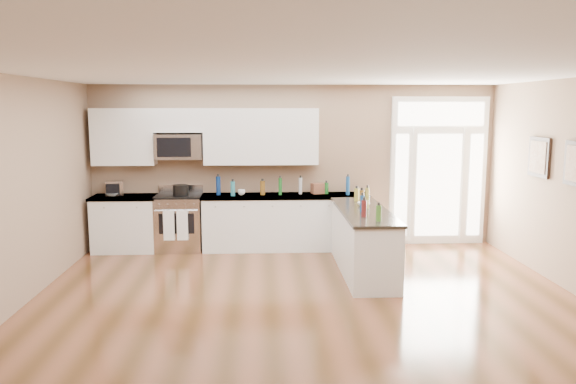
{
  "coord_description": "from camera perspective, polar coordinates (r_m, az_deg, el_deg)",
  "views": [
    {
      "loc": [
        -0.56,
        -5.74,
        2.42
      ],
      "look_at": [
        -0.2,
        2.0,
        1.24
      ],
      "focal_mm": 35.0,
      "sensor_mm": 36.0,
      "label": 1
    }
  ],
  "objects": [
    {
      "name": "stockpot",
      "position": [
        9.53,
        -10.84,
        0.22
      ],
      "size": [
        0.3,
        0.3,
        0.2
      ],
      "primitive_type": "cylinder",
      "rotation": [
        0.0,
        0.0,
        -0.17
      ],
      "color": "black",
      "rests_on": "kitchen_range"
    },
    {
      "name": "upper_cabinet_left",
      "position": [
        9.87,
        -16.36,
        5.41
      ],
      "size": [
        1.04,
        0.33,
        0.95
      ],
      "primitive_type": "cube",
      "color": "silver",
      "rests_on": "room_shell"
    },
    {
      "name": "counter_bottles",
      "position": [
        8.95,
        2.11,
        -0.07
      ],
      "size": [
        2.36,
        2.45,
        0.32
      ],
      "color": "#19591E",
      "rests_on": "back_cabinet_right"
    },
    {
      "name": "back_cabinet_right",
      "position": [
        9.65,
        -0.23,
        -3.23
      ],
      "size": [
        2.85,
        0.66,
        0.94
      ],
      "color": "silver",
      "rests_on": "ground"
    },
    {
      "name": "toaster_oven",
      "position": [
        9.94,
        -17.2,
        0.39
      ],
      "size": [
        0.33,
        0.28,
        0.24
      ],
      "primitive_type": "cube",
      "rotation": [
        0.0,
        0.0,
        0.23
      ],
      "color": "silver",
      "rests_on": "back_cabinet_left"
    },
    {
      "name": "microwave",
      "position": [
        9.66,
        -10.99,
        4.55
      ],
      "size": [
        0.78,
        0.41,
        0.42
      ],
      "color": "silver",
      "rests_on": "room_shell"
    },
    {
      "name": "upper_cabinet_short",
      "position": [
        9.68,
        -11.03,
        7.17
      ],
      "size": [
        0.82,
        0.33,
        0.4
      ],
      "primitive_type": "cube",
      "color": "silver",
      "rests_on": "room_shell"
    },
    {
      "name": "cup_counter",
      "position": [
        9.54,
        -4.75,
        -0.03
      ],
      "size": [
        0.13,
        0.13,
        0.1
      ],
      "primitive_type": "imported",
      "rotation": [
        0.0,
        0.0,
        0.11
      ],
      "color": "white",
      "rests_on": "back_cabinet_right"
    },
    {
      "name": "cardboard_box",
      "position": [
        9.69,
        3.07,
        0.37
      ],
      "size": [
        0.26,
        0.22,
        0.18
      ],
      "primitive_type": "cube",
      "rotation": [
        0.0,
        0.0,
        0.31
      ],
      "color": "brown",
      "rests_on": "back_cabinet_right"
    },
    {
      "name": "ground",
      "position": [
        6.26,
        2.73,
        -14.14
      ],
      "size": [
        8.0,
        8.0,
        0.0
      ],
      "primitive_type": "plane",
      "color": "#492D14"
    },
    {
      "name": "bowl_peninsula",
      "position": [
        8.54,
        7.71,
        -1.23
      ],
      "size": [
        0.19,
        0.19,
        0.06
      ],
      "primitive_type": "imported",
      "rotation": [
        0.0,
        0.0,
        -0.01
      ],
      "color": "white",
      "rests_on": "peninsula_cabinet"
    },
    {
      "name": "kitchen_range",
      "position": [
        9.73,
        -10.98,
        -3.03
      ],
      "size": [
        0.77,
        0.68,
        1.08
      ],
      "color": "silver",
      "rests_on": "ground"
    },
    {
      "name": "upper_cabinet_right",
      "position": [
        9.59,
        -2.76,
        5.66
      ],
      "size": [
        1.94,
        0.33,
        0.95
      ],
      "primitive_type": "cube",
      "color": "silver",
      "rests_on": "room_shell"
    },
    {
      "name": "bowl_left",
      "position": [
        9.88,
        -17.41,
        -0.24
      ],
      "size": [
        0.25,
        0.25,
        0.05
      ],
      "primitive_type": "imported",
      "rotation": [
        0.0,
        0.0,
        -0.3
      ],
      "color": "white",
      "rests_on": "back_cabinet_left"
    },
    {
      "name": "entry_door",
      "position": [
        10.24,
        15.01,
        2.07
      ],
      "size": [
        1.7,
        0.1,
        2.6
      ],
      "color": "white",
      "rests_on": "ground"
    },
    {
      "name": "peninsula_cabinet",
      "position": [
        8.36,
        7.65,
        -5.19
      ],
      "size": [
        0.69,
        2.32,
        0.94
      ],
      "color": "silver",
      "rests_on": "ground"
    },
    {
      "name": "back_cabinet_left",
      "position": [
        9.91,
        -16.13,
        -3.25
      ],
      "size": [
        1.1,
        0.66,
        0.94
      ],
      "color": "silver",
      "rests_on": "ground"
    },
    {
      "name": "room_shell",
      "position": [
        5.81,
        2.85,
        1.59
      ],
      "size": [
        8.0,
        8.0,
        8.0
      ],
      "color": "#8D7159",
      "rests_on": "ground"
    },
    {
      "name": "wall_art_near",
      "position": [
        8.93,
        24.15,
        3.25
      ],
      "size": [
        0.05,
        0.58,
        0.58
      ],
      "color": "black",
      "rests_on": "room_shell"
    }
  ]
}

